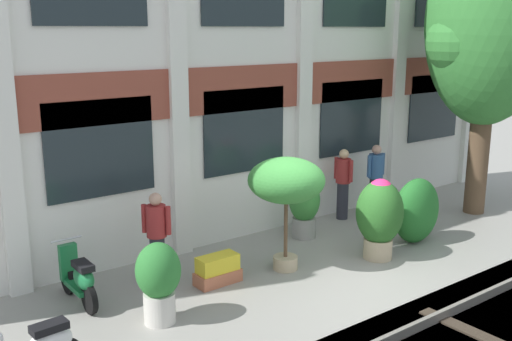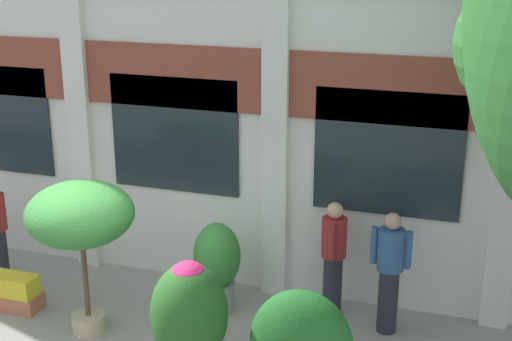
{
  "view_description": "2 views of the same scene",
  "coord_description": "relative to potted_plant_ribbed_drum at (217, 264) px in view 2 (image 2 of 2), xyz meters",
  "views": [
    {
      "loc": [
        -7.03,
        -6.97,
        4.27
      ],
      "look_at": [
        -1.02,
        0.98,
        1.89
      ],
      "focal_mm": 42.0,
      "sensor_mm": 36.0,
      "label": 1
    },
    {
      "loc": [
        4.23,
        -6.38,
        4.96
      ],
      "look_at": [
        1.46,
        2.04,
        2.06
      ],
      "focal_mm": 50.0,
      "sensor_mm": 36.0,
      "label": 2
    }
  ],
  "objects": [
    {
      "name": "resident_by_doorway",
      "position": [
        2.33,
        0.16,
        0.2
      ],
      "size": [
        0.53,
        0.34,
        1.67
      ],
      "rotation": [
        0.0,
        0.0,
        -1.61
      ],
      "color": "#282833",
      "rests_on": "ground"
    },
    {
      "name": "potted_plant_ribbed_drum",
      "position": [
        0.0,
        0.0,
        0.0
      ],
      "size": [
        0.65,
        0.65,
        1.29
      ],
      "color": "gray",
      "rests_on": "ground"
    },
    {
      "name": "potted_plant_square_trough",
      "position": [
        -2.74,
        -0.87,
        -0.46
      ],
      "size": [
        0.8,
        0.39,
        0.5
      ],
      "color": "#B76647",
      "rests_on": "ground"
    },
    {
      "name": "potted_plant_terracotta_small",
      "position": [
        -1.41,
        -1.08,
        0.92
      ],
      "size": [
        1.37,
        1.37,
        2.07
      ],
      "color": "tan",
      "rests_on": "ground"
    },
    {
      "name": "potted_plant_stone_basin",
      "position": [
        0.34,
        -1.73,
        0.19
      ],
      "size": [
        0.89,
        0.89,
        1.55
      ],
      "color": "tan",
      "rests_on": "ground"
    },
    {
      "name": "resident_near_plants",
      "position": [
        1.53,
        0.41,
        0.18
      ],
      "size": [
        0.34,
        0.53,
        1.63
      ],
      "rotation": [
        0.0,
        0.0,
        -3.07
      ],
      "color": "#282833",
      "rests_on": "ground"
    },
    {
      "name": "apartment_facade",
      "position": [
        -0.94,
        1.05,
        3.17
      ],
      "size": [
        15.72,
        0.64,
        7.75
      ],
      "color": "silver",
      "rests_on": "ground"
    }
  ]
}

